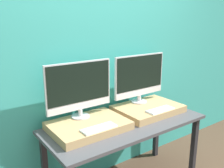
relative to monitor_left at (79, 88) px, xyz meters
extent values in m
cube|color=teal|center=(0.36, 0.19, 0.23)|extent=(8.00, 0.04, 2.60)
cube|color=#47474C|center=(0.36, -0.22, -0.36)|extent=(1.54, 0.67, 0.03)
cube|color=#232328|center=(1.07, -0.49, -0.73)|extent=(0.05, 0.05, 0.69)
cube|color=#232328|center=(1.07, 0.06, -0.73)|extent=(0.05, 0.05, 0.69)
cube|color=tan|center=(0.00, -0.14, -0.31)|extent=(0.66, 0.47, 0.07)
cylinder|color=silver|center=(0.00, 0.00, -0.27)|extent=(0.17, 0.17, 0.01)
cylinder|color=silver|center=(0.00, 0.00, -0.24)|extent=(0.04, 0.04, 0.06)
cube|color=silver|center=(0.00, 0.00, 0.02)|extent=(0.64, 0.02, 0.44)
cube|color=black|center=(0.00, -0.01, 0.05)|extent=(0.62, 0.00, 0.35)
cube|color=silver|center=(0.00, -0.01, -0.17)|extent=(0.63, 0.00, 0.06)
cube|color=silver|center=(0.00, -0.31, -0.27)|extent=(0.30, 0.11, 0.01)
cube|color=silver|center=(0.00, -0.31, -0.27)|extent=(0.29, 0.10, 0.00)
cube|color=tan|center=(0.72, -0.14, -0.31)|extent=(0.66, 0.47, 0.07)
cylinder|color=silver|center=(0.72, 0.00, -0.27)|extent=(0.17, 0.17, 0.01)
cylinder|color=silver|center=(0.72, 0.00, -0.24)|extent=(0.04, 0.04, 0.06)
cube|color=silver|center=(0.72, 0.00, 0.02)|extent=(0.64, 0.02, 0.44)
cube|color=black|center=(0.72, -0.01, 0.05)|extent=(0.62, 0.00, 0.35)
cube|color=silver|center=(0.72, -0.01, -0.17)|extent=(0.63, 0.00, 0.06)
cube|color=silver|center=(0.72, -0.31, -0.27)|extent=(0.30, 0.11, 0.01)
cube|color=silver|center=(0.72, -0.31, -0.27)|extent=(0.29, 0.10, 0.00)
camera|label=1|loc=(-1.01, -1.90, 0.61)|focal=40.00mm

